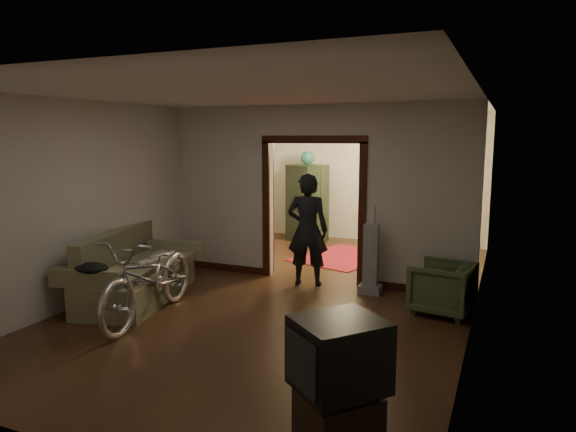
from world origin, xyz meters
The scene contains 24 objects.
floor centered at (0.00, 0.00, 0.00)m, with size 5.00×8.50×0.01m, color black.
ceiling centered at (0.00, 0.00, 2.80)m, with size 5.00×8.50×0.01m, color white.
wall_back centered at (0.00, 4.25, 1.40)m, with size 5.00×0.02×2.80m, color beige.
wall_left centered at (-2.50, 0.00, 1.40)m, with size 0.02×8.50×2.80m, color beige.
wall_right centered at (2.50, 0.00, 1.40)m, with size 0.02×8.50×2.80m, color beige.
partition_wall centered at (0.00, 0.75, 1.40)m, with size 5.00×0.14×2.80m, color beige.
door_casing centered at (0.00, 0.75, 1.10)m, with size 1.74×0.20×2.32m, color black.
far_window centered at (0.70, 4.21, 1.55)m, with size 0.98×0.06×1.28m, color black.
chandelier centered at (0.00, 2.50, 2.35)m, with size 0.24×0.24×0.24m, color #FFE0A5.
light_switch centered at (1.05, 0.68, 1.25)m, with size 0.08×0.01×0.12m, color silver.
sofa centered at (-1.96, -1.18, 0.48)m, with size 0.94×2.09×0.96m, color #656845.
rolled_paper centered at (-1.86, -0.88, 0.53)m, with size 0.10×0.10×0.82m, color beige.
jacket centered at (-1.91, -2.09, 0.68)m, with size 0.46×0.34×0.13m, color black.
bicycle centered at (-1.29, -1.74, 0.55)m, with size 0.73×2.08×1.09m, color silver.
armchair centered at (2.10, -0.07, 0.34)m, with size 0.73×0.75×0.69m, color #424F2C.
tv_stand centered at (1.79, -3.52, 0.24)m, with size 0.52×0.47×0.47m, color black.
crt_tv centered at (1.79, -3.52, 0.77)m, with size 0.60×0.54×0.52m, color black.
vacuum centered at (1.03, 0.40, 0.52)m, with size 0.32×0.26×1.05m, color gray.
person centered at (0.00, 0.46, 0.88)m, with size 0.64×0.42×1.75m, color black.
oriental_rug centered at (-0.02, 2.45, 0.01)m, with size 1.43×1.87×0.01m, color maroon.
locker centered at (-1.26, 3.68, 0.85)m, with size 0.85×0.47×1.70m, color #26351F.
globe centered at (-1.26, 3.68, 1.94)m, with size 0.30×0.30×0.30m, color #1E5972.
desk centered at (0.94, 3.65, 0.40)m, with size 1.07×0.60×0.80m, color black.
desk_chair centered at (0.69, 3.39, 0.41)m, with size 0.37×0.37×0.83m, color black.
Camera 1 is at (2.82, -6.84, 2.31)m, focal length 32.00 mm.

